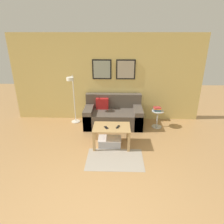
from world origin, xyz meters
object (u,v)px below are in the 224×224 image
book_stack (157,109)px  cell_phone (106,128)px  storage_bin (110,142)px  coffee_table (112,131)px  floor_lamp (72,93)px  remote_control (118,127)px  couch (113,115)px  side_table (157,117)px

book_stack → cell_phone: (-1.37, -1.09, -0.05)m
storage_bin → coffee_table: bearing=18.9°
coffee_table → cell_phone: 0.17m
floor_lamp → remote_control: size_ratio=9.62×
coffee_table → remote_control: size_ratio=5.79×
couch → remote_control: 1.21m
storage_bin → floor_lamp: floor_lamp is taller
book_stack → remote_control: 1.53m
cell_phone → remote_control: bearing=-19.4°
couch → floor_lamp: bearing=-179.0°
storage_bin → couch: bearing=87.4°
book_stack → coffee_table: bearing=-140.2°
couch → storage_bin: size_ratio=2.99×
couch → book_stack: (1.24, -0.13, 0.26)m
coffee_table → floor_lamp: 1.71m
book_stack → cell_phone: book_stack is taller
coffee_table → book_stack: bearing=39.8°
book_stack → floor_lamp: bearing=177.5°
coffee_table → book_stack: size_ratio=3.87×
couch → book_stack: couch is taller
remote_control → coffee_table: bearing=-166.2°
couch → storage_bin: bearing=-92.6°
storage_bin → book_stack: size_ratio=2.44×
book_stack → remote_control: (-1.10, -1.06, -0.05)m
couch → side_table: bearing=-5.6°
floor_lamp → cell_phone: (1.01, -1.20, -0.46)m
cell_phone → storage_bin: bearing=0.8°
couch → storage_bin: (-0.05, -1.18, -0.20)m
floor_lamp → coffee_table: bearing=-45.1°
storage_bin → side_table: side_table is taller
floor_lamp → remote_control: floor_lamp is taller
couch → side_table: 1.27m
floor_lamp → remote_control: bearing=-42.2°
floor_lamp → cell_phone: size_ratio=10.30×
couch → coffee_table: 1.17m
book_stack → cell_phone: bearing=-141.4°
coffee_table → remote_control: remote_control is taller
remote_control → side_table: bearing=66.0°
couch → floor_lamp: floor_lamp is taller
storage_bin → cell_phone: cell_phone is taller
side_table → remote_control: remote_control is taller
coffee_table → side_table: 1.64m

